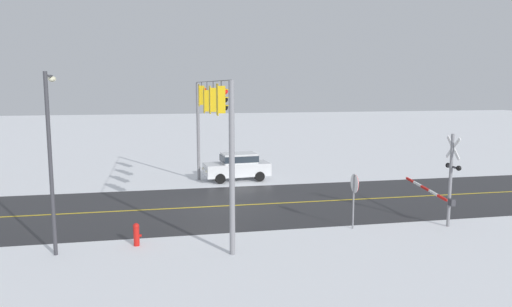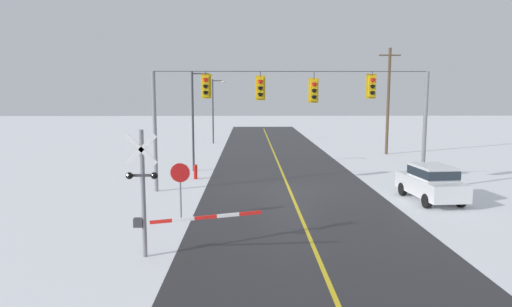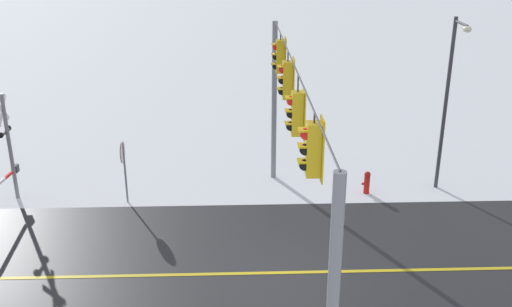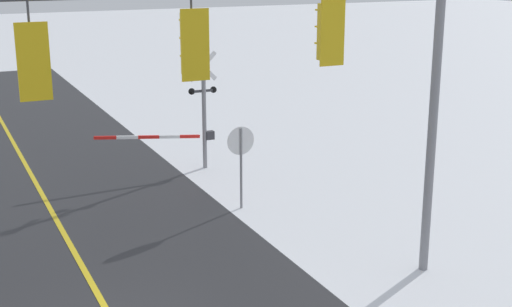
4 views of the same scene
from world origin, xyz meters
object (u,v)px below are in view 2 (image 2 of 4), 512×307
object	(u,v)px
streetlamp_near	(196,112)
utility_pole	(388,100)
streetlamp_far	(215,105)
railroad_crossing	(153,194)
parked_car_white	(431,181)
fire_hydrant	(196,171)
stop_sign	(180,178)

from	to	relation	value
streetlamp_near	utility_pole	size ratio (longest dim) A/B	0.74
streetlamp_far	railroad_crossing	bearing A→B (deg)	-89.15
parked_car_white	streetlamp_far	xyz separation A→B (m)	(-12.08, 25.31, 2.96)
fire_hydrant	utility_pole	distance (m)	18.88
streetlamp_far	fire_hydrant	xyz separation A→B (m)	(0.24, -19.48, -3.45)
stop_sign	parked_car_white	xyz separation A→B (m)	(11.40, 3.08, -0.76)
fire_hydrant	utility_pole	bearing A→B (deg)	36.58
railroad_crossing	parked_car_white	bearing A→B (deg)	31.95
stop_sign	streetlamp_far	size ratio (longest dim) A/B	0.36
stop_sign	streetlamp_far	world-z (taller)	streetlamp_far
streetlamp_near	streetlamp_far	distance (m)	16.67
stop_sign	fire_hydrant	xyz separation A→B (m)	(-0.44, 8.92, -1.25)
parked_car_white	railroad_crossing	bearing A→B (deg)	-148.05
streetlamp_near	streetlamp_far	size ratio (longest dim) A/B	1.00
stop_sign	fire_hydrant	size ratio (longest dim) A/B	2.67
stop_sign	railroad_crossing	size ratio (longest dim) A/B	0.57
parked_car_white	utility_pole	size ratio (longest dim) A/B	0.49
railroad_crossing	streetlamp_far	size ratio (longest dim) A/B	0.64
streetlamp_far	utility_pole	bearing A→B (deg)	-29.43
streetlamp_far	streetlamp_near	bearing A→B (deg)	-90.00
railroad_crossing	streetlamp_near	bearing A→B (deg)	91.75
railroad_crossing	fire_hydrant	xyz separation A→B (m)	(-0.25, 13.06, -1.53)
streetlamp_near	fire_hydrant	size ratio (longest dim) A/B	7.39
parked_car_white	streetlamp_far	distance (m)	28.20
streetlamp_near	utility_pole	bearing A→B (deg)	28.54
fire_hydrant	streetlamp_near	bearing A→B (deg)	94.81
fire_hydrant	parked_car_white	bearing A→B (deg)	-26.23
stop_sign	utility_pole	size ratio (longest dim) A/B	0.27
streetlamp_near	fire_hydrant	distance (m)	4.45
streetlamp_far	utility_pole	world-z (taller)	utility_pole
fire_hydrant	railroad_crossing	bearing A→B (deg)	-88.91
parked_car_white	streetlamp_near	xyz separation A→B (m)	(-12.08, 8.64, 2.96)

